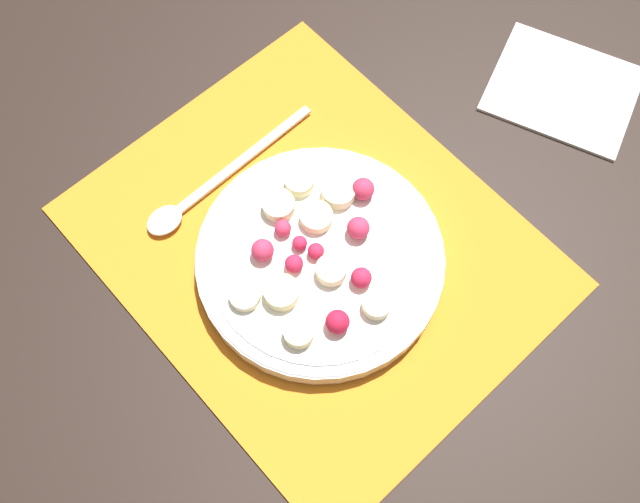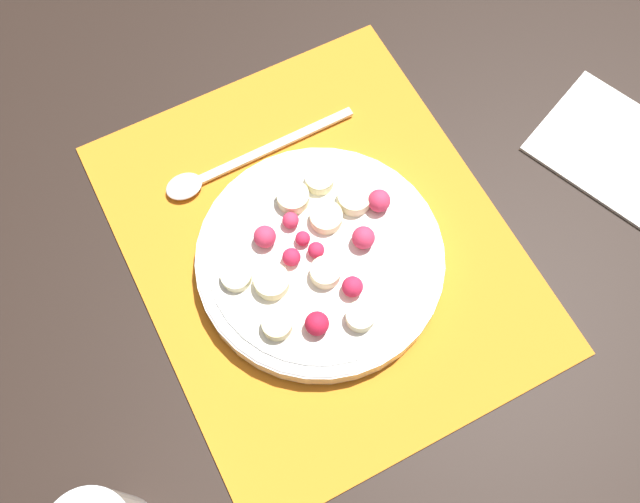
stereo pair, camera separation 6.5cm
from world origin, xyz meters
The scene contains 5 objects.
ground_plane centered at (0.00, 0.00, 0.00)m, with size 3.00×3.00×0.00m, color black.
placemat centered at (0.00, 0.00, 0.00)m, with size 0.43×0.35×0.01m.
fruit_bowl centered at (-0.02, 0.01, 0.02)m, with size 0.23×0.23×0.05m.
spoon centered at (0.12, 0.05, 0.01)m, with size 0.03×0.21×0.01m.
napkin centered at (-0.04, -0.32, 0.00)m, with size 0.19×0.17×0.01m.
Camera 1 is at (-0.21, 0.18, 0.64)m, focal length 40.00 mm.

